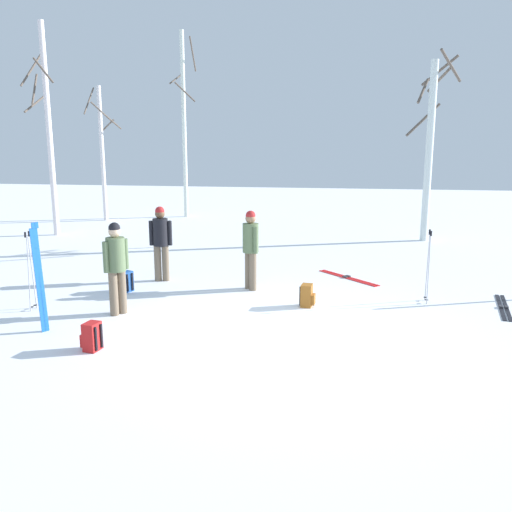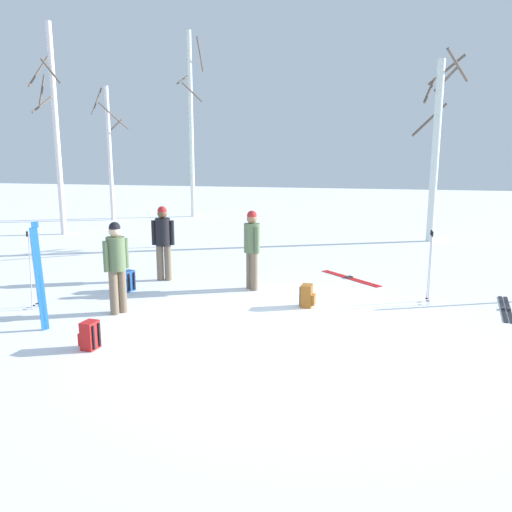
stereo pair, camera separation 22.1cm
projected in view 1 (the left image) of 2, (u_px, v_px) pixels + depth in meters
The scene contains 16 objects.
ground_plane at pixel (281, 338), 8.68m from camera, with size 60.00×60.00×0.00m, color white.
person_0 at pixel (116, 262), 9.72m from camera, with size 0.34×0.45×1.72m.
person_1 at pixel (251, 245), 11.41m from camera, with size 0.37×0.42×1.72m.
person_2 at pixel (161, 239), 12.14m from camera, with size 0.51×0.34×1.72m.
ski_pair_planted_0 at pixel (39, 279), 8.79m from camera, with size 0.11×0.18×1.86m.
ski_pair_lying_0 at pixel (503, 307), 10.31m from camera, with size 0.47×1.76×0.05m.
ski_pair_lying_1 at pixel (348, 278), 12.57m from camera, with size 1.42×1.44×0.05m.
ski_poles_0 at pixel (30, 269), 10.02m from camera, with size 0.07×0.23×1.51m.
ski_poles_1 at pixel (428, 264), 10.52m from camera, with size 0.07×0.28×1.45m.
backpack_0 at pixel (92, 337), 8.15m from camera, with size 0.31×0.29×0.44m.
backpack_1 at pixel (307, 296), 10.34m from camera, with size 0.31×0.28×0.44m.
backpack_2 at pixel (126, 282), 11.39m from camera, with size 0.34×0.32×0.44m.
birch_tree_0 at pixel (48, 128), 17.77m from camera, with size 1.07×1.13×6.97m.
birch_tree_1 at pixel (102, 151), 21.41m from camera, with size 1.22×1.23×5.31m.
birch_tree_2 at pixel (184, 124), 22.30m from camera, with size 1.13×1.13×7.59m.
birch_tree_3 at pixel (430, 145), 16.83m from camera, with size 1.55×1.59×5.81m.
Camera 1 is at (0.96, -8.17, 3.10)m, focal length 37.56 mm.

